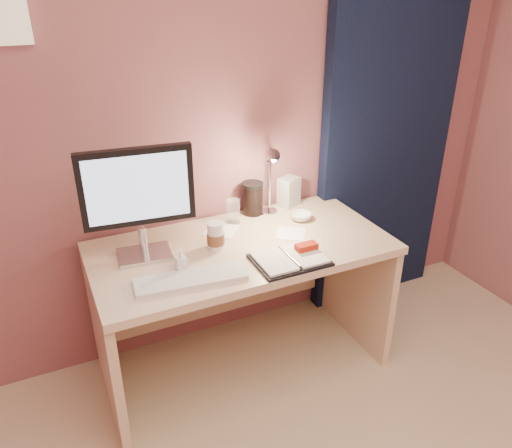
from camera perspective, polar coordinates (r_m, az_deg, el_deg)
name	(u,v)px	position (r m, az deg, el deg)	size (l,w,h in m)	color
room	(375,122)	(2.92, 13.44, 11.29)	(3.50, 3.50, 3.50)	#C6B28E
desk	(236,277)	(2.52, -2.26, -6.13)	(1.40, 0.70, 0.73)	beige
monitor	(138,194)	(2.18, -13.34, 3.36)	(0.48, 0.19, 0.51)	silver
keyboard	(191,279)	(2.09, -7.45, -6.24)	(0.46, 0.14, 0.02)	white
planner	(291,258)	(2.22, 4.05, -3.90)	(0.32, 0.24, 0.05)	black
paper_b	(221,230)	(2.48, -4.03, -0.72)	(0.15, 0.15, 0.00)	white
paper_c	(291,233)	(2.45, 3.99, -1.08)	(0.14, 0.14, 0.00)	white
coffee_cup	(216,237)	(2.30, -4.64, -1.44)	(0.08, 0.08, 0.13)	white
clear_cup	(233,211)	(2.54, -2.65, 1.45)	(0.07, 0.07, 0.12)	white
bowl	(301,216)	(2.59, 5.12, 0.86)	(0.11, 0.11, 0.04)	white
lotion_bottle	(181,261)	(2.14, -8.58, -4.17)	(0.05, 0.05, 0.10)	white
dark_jar	(253,200)	(2.63, -0.39, 2.78)	(0.11, 0.11, 0.15)	black
product_box	(289,192)	(2.73, 3.77, 3.71)	(0.11, 0.09, 0.16)	silver
desk_lamp	(285,174)	(2.50, 3.31, 5.77)	(0.15, 0.24, 0.40)	silver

